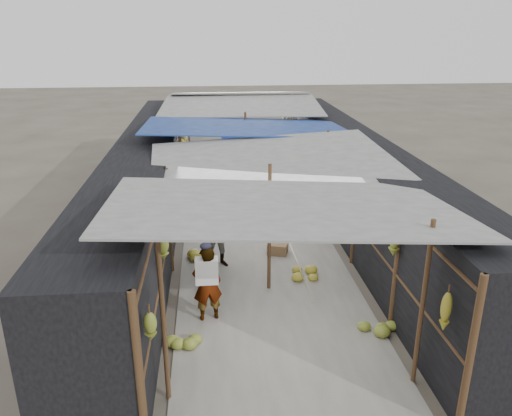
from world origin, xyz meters
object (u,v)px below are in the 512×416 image
object	(u,v)px
crate_near	(278,249)
vendor_seated	(301,182)
shopper_blue	(218,234)
black_basin	(311,212)
vendor_elderly	(207,284)

from	to	relation	value
crate_near	vendor_seated	size ratio (longest dim) A/B	0.47
shopper_blue	vendor_seated	size ratio (longest dim) A/B	1.61
crate_near	vendor_seated	world-z (taller)	vendor_seated
black_basin	shopper_blue	xyz separation A→B (m)	(-2.68, -2.95, 0.67)
vendor_seated	crate_near	bearing A→B (deg)	-21.49
vendor_elderly	vendor_seated	bearing A→B (deg)	-125.72
black_basin	vendor_elderly	xyz separation A→B (m)	(-2.92, -5.06, 0.63)
crate_near	vendor_elderly	xyz separation A→B (m)	(-1.62, -2.61, 0.58)
black_basin	shopper_blue	size ratio (longest dim) A/B	0.37
black_basin	vendor_seated	xyz separation A→B (m)	(0.00, 1.60, 0.39)
black_basin	vendor_elderly	distance (m)	5.88
crate_near	vendor_seated	distance (m)	4.27
crate_near	vendor_seated	xyz separation A→B (m)	(1.30, 4.06, 0.34)
vendor_elderly	shopper_blue	xyz separation A→B (m)	(0.24, 2.12, 0.04)
vendor_elderly	vendor_seated	world-z (taller)	vendor_elderly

